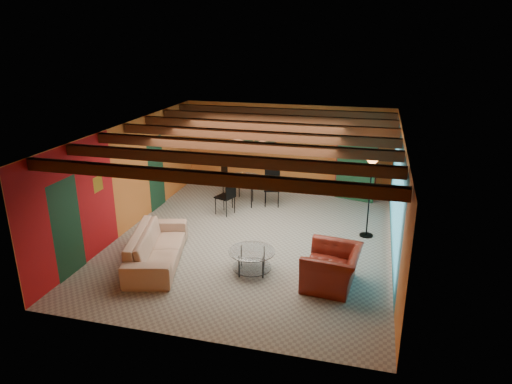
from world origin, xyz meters
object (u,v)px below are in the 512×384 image
(potted_plant, at_px, (359,126))
(vase, at_px, (242,164))
(coffee_table, at_px, (252,261))
(armoire, at_px, (356,166))
(floor_lamp, at_px, (369,197))
(dining_table, at_px, (243,186))
(armchair, at_px, (332,267))
(sofa, at_px, (157,247))

(potted_plant, distance_m, vase, 3.59)
(coffee_table, xyz_separation_m, armoire, (1.82, 5.28, 0.73))
(floor_lamp, bearing_deg, vase, 159.64)
(dining_table, bearing_deg, vase, 0.00)
(coffee_table, distance_m, dining_table, 4.02)
(potted_plant, bearing_deg, floor_lamp, -80.92)
(armchair, height_order, potted_plant, potted_plant)
(coffee_table, distance_m, potted_plant, 5.91)
(sofa, height_order, coffee_table, sofa)
(floor_lamp, relative_size, potted_plant, 4.48)
(armchair, relative_size, floor_lamp, 0.59)
(vase, bearing_deg, armoire, 25.46)
(dining_table, distance_m, vase, 0.66)
(armchair, distance_m, vase, 4.98)
(coffee_table, xyz_separation_m, floor_lamp, (2.27, 2.47, 0.77))
(armoire, distance_m, potted_plant, 1.21)
(armoire, xyz_separation_m, vase, (-3.13, -1.49, 0.25))
(dining_table, bearing_deg, floor_lamp, -20.36)
(sofa, relative_size, vase, 14.53)
(potted_plant, bearing_deg, armoire, 0.00)
(floor_lamp, bearing_deg, armchair, -103.15)
(armoire, height_order, potted_plant, potted_plant)
(potted_plant, bearing_deg, vase, -154.54)
(dining_table, distance_m, potted_plant, 3.82)
(coffee_table, bearing_deg, dining_table, 108.94)
(dining_table, xyz_separation_m, potted_plant, (3.13, 1.49, 1.61))
(sofa, relative_size, armoire, 1.27)
(potted_plant, bearing_deg, dining_table, -154.54)
(coffee_table, bearing_deg, armchair, -3.98)
(armchair, distance_m, armoire, 5.43)
(potted_plant, height_order, vase, potted_plant)
(armchair, height_order, coffee_table, armchair)
(sofa, bearing_deg, floor_lamp, -74.57)
(potted_plant, bearing_deg, sofa, -126.23)
(sofa, height_order, potted_plant, potted_plant)
(armchair, xyz_separation_m, vase, (-2.97, 3.91, 0.84))
(dining_table, relative_size, potted_plant, 4.87)
(sofa, height_order, vase, vase)
(armchair, xyz_separation_m, dining_table, (-2.97, 3.91, 0.18))
(potted_plant, relative_size, vase, 2.63)
(armoire, bearing_deg, vase, -140.45)
(potted_plant, bearing_deg, armchair, -91.63)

